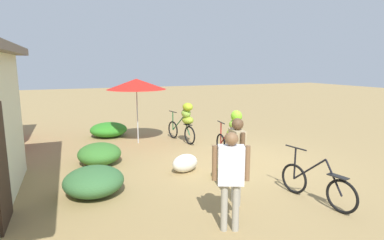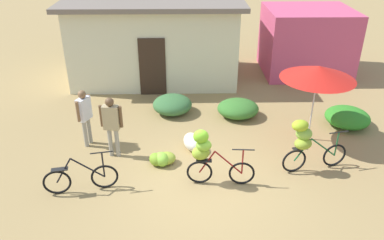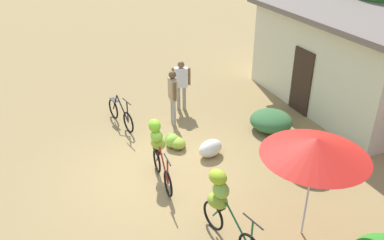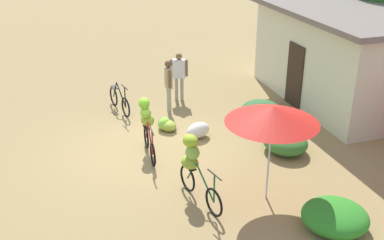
{
  "view_description": "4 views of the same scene",
  "coord_description": "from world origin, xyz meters",
  "px_view_note": "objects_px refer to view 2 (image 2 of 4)",
  "views": [
    {
      "loc": [
        -7.02,
        4.1,
        2.59
      ],
      "look_at": [
        0.32,
        1.17,
        1.18
      ],
      "focal_mm": 28.81,
      "sensor_mm": 36.0,
      "label": 1
    },
    {
      "loc": [
        -0.39,
        -7.25,
        5.55
      ],
      "look_at": [
        -0.23,
        1.42,
        0.96
      ],
      "focal_mm": 36.23,
      "sensor_mm": 36.0,
      "label": 2
    },
    {
      "loc": [
        7.71,
        -2.25,
        5.67
      ],
      "look_at": [
        -0.17,
        1.03,
        1.17
      ],
      "focal_mm": 37.6,
      "sensor_mm": 36.0,
      "label": 3
    },
    {
      "loc": [
        10.74,
        -2.18,
        5.78
      ],
      "look_at": [
        0.59,
        1.13,
        0.94
      ],
      "focal_mm": 43.74,
      "sensor_mm": 36.0,
      "label": 4
    }
  ],
  "objects_px": {
    "bicycle_leftmost": "(81,178)",
    "produce_sack": "(192,142)",
    "bicycle_center_loaded": "(306,141)",
    "market_umbrella": "(318,72)",
    "building_low": "(155,38)",
    "shop_pink": "(306,41)",
    "bicycle_near_pile": "(207,154)",
    "person_vendor": "(84,112)",
    "banana_pile_on_ground": "(162,159)",
    "person_bystander": "(111,121)"
  },
  "relations": [
    {
      "from": "bicycle_leftmost",
      "to": "produce_sack",
      "type": "bearing_deg",
      "value": 34.22
    },
    {
      "from": "bicycle_center_loaded",
      "to": "market_umbrella",
      "type": "bearing_deg",
      "value": 69.03
    },
    {
      "from": "building_low",
      "to": "produce_sack",
      "type": "bearing_deg",
      "value": -76.46
    },
    {
      "from": "building_low",
      "to": "shop_pink",
      "type": "bearing_deg",
      "value": 4.63
    },
    {
      "from": "building_low",
      "to": "bicycle_near_pile",
      "type": "distance_m",
      "value": 7.04
    },
    {
      "from": "produce_sack",
      "to": "person_vendor",
      "type": "xyz_separation_m",
      "value": [
        -2.83,
        0.3,
        0.76
      ]
    },
    {
      "from": "bicycle_near_pile",
      "to": "banana_pile_on_ground",
      "type": "bearing_deg",
      "value": 144.32
    },
    {
      "from": "shop_pink",
      "to": "bicycle_leftmost",
      "type": "distance_m",
      "value": 10.36
    },
    {
      "from": "bicycle_near_pile",
      "to": "bicycle_center_loaded",
      "type": "xyz_separation_m",
      "value": [
        2.37,
        0.47,
        0.01
      ]
    },
    {
      "from": "bicycle_near_pile",
      "to": "produce_sack",
      "type": "relative_size",
      "value": 2.25
    },
    {
      "from": "bicycle_near_pile",
      "to": "banana_pile_on_ground",
      "type": "relative_size",
      "value": 2.02
    },
    {
      "from": "person_bystander",
      "to": "bicycle_near_pile",
      "type": "bearing_deg",
      "value": -27.55
    },
    {
      "from": "building_low",
      "to": "person_bystander",
      "type": "distance_m",
      "value": 5.68
    },
    {
      "from": "shop_pink",
      "to": "bicycle_near_pile",
      "type": "height_order",
      "value": "shop_pink"
    },
    {
      "from": "building_low",
      "to": "bicycle_leftmost",
      "type": "distance_m",
      "value": 7.26
    },
    {
      "from": "bicycle_near_pile",
      "to": "bicycle_leftmost",
      "type": "bearing_deg",
      "value": -175.19
    },
    {
      "from": "shop_pink",
      "to": "market_umbrella",
      "type": "xyz_separation_m",
      "value": [
        -1.29,
        -5.33,
        0.75
      ]
    },
    {
      "from": "banana_pile_on_ground",
      "to": "shop_pink",
      "type": "bearing_deg",
      "value": 50.82
    },
    {
      "from": "building_low",
      "to": "person_vendor",
      "type": "xyz_separation_m",
      "value": [
        -1.55,
        -5.03,
        -0.53
      ]
    },
    {
      "from": "produce_sack",
      "to": "person_vendor",
      "type": "height_order",
      "value": "person_vendor"
    },
    {
      "from": "building_low",
      "to": "banana_pile_on_ground",
      "type": "distance_m",
      "value": 6.21
    },
    {
      "from": "bicycle_near_pile",
      "to": "person_vendor",
      "type": "height_order",
      "value": "person_vendor"
    },
    {
      "from": "shop_pink",
      "to": "banana_pile_on_ground",
      "type": "height_order",
      "value": "shop_pink"
    },
    {
      "from": "banana_pile_on_ground",
      "to": "produce_sack",
      "type": "distance_m",
      "value": 1.05
    },
    {
      "from": "banana_pile_on_ground",
      "to": "person_vendor",
      "type": "xyz_separation_m",
      "value": [
        -2.05,
        1.01,
        0.81
      ]
    },
    {
      "from": "shop_pink",
      "to": "banana_pile_on_ground",
      "type": "xyz_separation_m",
      "value": [
        -5.31,
        -6.51,
        -1.07
      ]
    },
    {
      "from": "produce_sack",
      "to": "person_bystander",
      "type": "relative_size",
      "value": 0.42
    },
    {
      "from": "bicycle_near_pile",
      "to": "market_umbrella",
      "type": "bearing_deg",
      "value": 33.68
    },
    {
      "from": "shop_pink",
      "to": "bicycle_center_loaded",
      "type": "bearing_deg",
      "value": -105.23
    },
    {
      "from": "building_low",
      "to": "market_umbrella",
      "type": "distance_m",
      "value": 6.66
    },
    {
      "from": "building_low",
      "to": "market_umbrella",
      "type": "xyz_separation_m",
      "value": [
        4.53,
        -4.86,
        0.47
      ]
    },
    {
      "from": "market_umbrella",
      "to": "banana_pile_on_ground",
      "type": "bearing_deg",
      "value": -163.63
    },
    {
      "from": "banana_pile_on_ground",
      "to": "person_bystander",
      "type": "bearing_deg",
      "value": 160.64
    },
    {
      "from": "market_umbrella",
      "to": "produce_sack",
      "type": "distance_m",
      "value": 3.72
    },
    {
      "from": "bicycle_near_pile",
      "to": "person_vendor",
      "type": "relative_size",
      "value": 0.98
    },
    {
      "from": "market_umbrella",
      "to": "person_bystander",
      "type": "relative_size",
      "value": 1.31
    },
    {
      "from": "building_low",
      "to": "person_vendor",
      "type": "distance_m",
      "value": 5.29
    },
    {
      "from": "building_low",
      "to": "shop_pink",
      "type": "relative_size",
      "value": 1.98
    },
    {
      "from": "banana_pile_on_ground",
      "to": "market_umbrella",
      "type": "bearing_deg",
      "value": 16.37
    },
    {
      "from": "bicycle_leftmost",
      "to": "market_umbrella",
      "type": "bearing_deg",
      "value": 20.83
    },
    {
      "from": "building_low",
      "to": "person_bystander",
      "type": "xyz_separation_m",
      "value": [
        -0.74,
        -5.6,
        -0.5
      ]
    },
    {
      "from": "shop_pink",
      "to": "bicycle_leftmost",
      "type": "xyz_separation_m",
      "value": [
        -7.06,
        -7.53,
        -0.89
      ]
    },
    {
      "from": "bicycle_near_pile",
      "to": "person_bystander",
      "type": "distance_m",
      "value": 2.64
    },
    {
      "from": "bicycle_near_pile",
      "to": "banana_pile_on_ground",
      "type": "distance_m",
      "value": 1.48
    },
    {
      "from": "bicycle_leftmost",
      "to": "person_vendor",
      "type": "bearing_deg",
      "value": 98.48
    },
    {
      "from": "market_umbrella",
      "to": "bicycle_center_loaded",
      "type": "height_order",
      "value": "market_umbrella"
    },
    {
      "from": "bicycle_leftmost",
      "to": "produce_sack",
      "type": "distance_m",
      "value": 3.06
    },
    {
      "from": "bicycle_leftmost",
      "to": "bicycle_near_pile",
      "type": "relative_size",
      "value": 1.04
    },
    {
      "from": "shop_pink",
      "to": "banana_pile_on_ground",
      "type": "distance_m",
      "value": 8.47
    },
    {
      "from": "bicycle_near_pile",
      "to": "person_vendor",
      "type": "bearing_deg",
      "value": 150.34
    }
  ]
}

